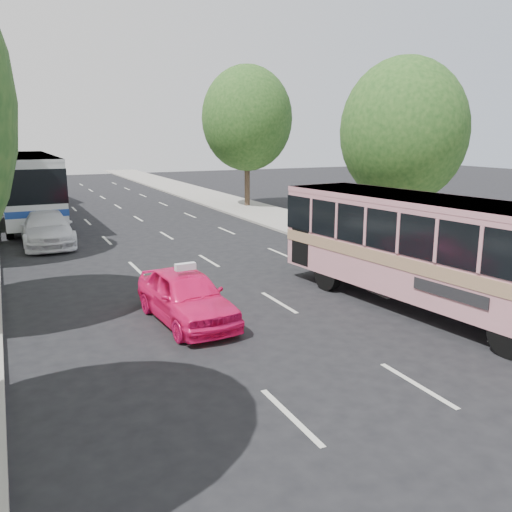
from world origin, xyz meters
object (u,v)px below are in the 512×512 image
white_pickup (47,228)px  tour_coach_rear (23,173)px  pink_taxi (186,296)px  tour_coach_front (27,183)px  pink_bus (428,241)px

white_pickup → tour_coach_rear: bearing=90.6°
pink_taxi → tour_coach_rear: size_ratio=0.37×
white_pickup → tour_coach_rear: tour_coach_rear is taller
white_pickup → pink_taxi: bearing=-78.3°
tour_coach_front → pink_taxi: bearing=-82.0°
pink_bus → white_pickup: bearing=115.0°
pink_taxi → tour_coach_front: tour_coach_front is taller
pink_bus → tour_coach_front: (-9.36, 21.09, 0.30)m
pink_taxi → white_pickup: white_pickup is taller
pink_bus → pink_taxi: pink_bus is taller
pink_bus → tour_coach_rear: size_ratio=0.92×
pink_taxi → tour_coach_front: bearing=94.6°
pink_taxi → white_pickup: bearing=97.4°
tour_coach_rear → white_pickup: bearing=-97.0°
pink_bus → tour_coach_rear: (-9.08, 34.04, -0.01)m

